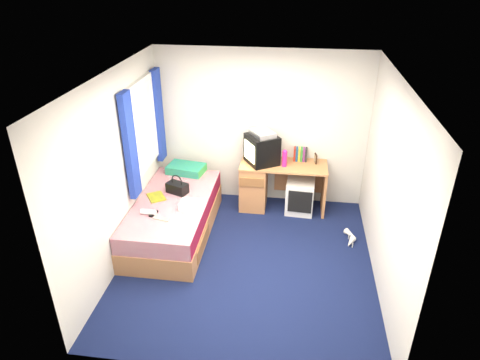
# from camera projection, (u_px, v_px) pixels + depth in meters

# --- Properties ---
(ground) EXTENTS (3.40, 3.40, 0.00)m
(ground) POSITION_uv_depth(u_px,v_px,m) (247.00, 261.00, 5.56)
(ground) COLOR #0C1438
(ground) RESTS_ON ground
(room_shell) EXTENTS (3.40, 3.40, 3.40)m
(room_shell) POSITION_uv_depth(u_px,v_px,m) (248.00, 160.00, 4.89)
(room_shell) COLOR white
(room_shell) RESTS_ON ground
(bed) EXTENTS (1.01, 2.00, 0.54)m
(bed) POSITION_uv_depth(u_px,v_px,m) (174.00, 217.00, 6.01)
(bed) COLOR tan
(bed) RESTS_ON ground
(pillow) EXTENTS (0.60, 0.44, 0.12)m
(pillow) POSITION_uv_depth(u_px,v_px,m) (186.00, 169.00, 6.62)
(pillow) COLOR #166E95
(pillow) RESTS_ON bed
(desk) EXTENTS (1.30, 0.55, 0.75)m
(desk) POSITION_uv_depth(u_px,v_px,m) (265.00, 183.00, 6.62)
(desk) COLOR tan
(desk) RESTS_ON ground
(storage_cube) EXTENTS (0.44, 0.44, 0.52)m
(storage_cube) POSITION_uv_depth(u_px,v_px,m) (300.00, 196.00, 6.55)
(storage_cube) COLOR white
(storage_cube) RESTS_ON ground
(crt_tv) EXTENTS (0.58, 0.59, 0.44)m
(crt_tv) POSITION_uv_depth(u_px,v_px,m) (262.00, 149.00, 6.37)
(crt_tv) COLOR black
(crt_tv) RESTS_ON desk
(vcr) EXTENTS (0.44, 0.47, 0.07)m
(vcr) POSITION_uv_depth(u_px,v_px,m) (262.00, 133.00, 6.26)
(vcr) COLOR silver
(vcr) RESTS_ON crt_tv
(book_row) EXTENTS (0.20, 0.13, 0.20)m
(book_row) POSITION_uv_depth(u_px,v_px,m) (300.00, 154.00, 6.50)
(book_row) COLOR maroon
(book_row) RESTS_ON desk
(picture_frame) EXTENTS (0.04, 0.12, 0.14)m
(picture_frame) POSITION_uv_depth(u_px,v_px,m) (316.00, 158.00, 6.44)
(picture_frame) COLOR black
(picture_frame) RESTS_ON desk
(pink_water_bottle) EXTENTS (0.08, 0.08, 0.24)m
(pink_water_bottle) POSITION_uv_depth(u_px,v_px,m) (285.00, 159.00, 6.31)
(pink_water_bottle) COLOR #EF2183
(pink_water_bottle) RESTS_ON desk
(aerosol_can) EXTENTS (0.06, 0.06, 0.17)m
(aerosol_can) POSITION_uv_depth(u_px,v_px,m) (273.00, 156.00, 6.48)
(aerosol_can) COLOR white
(aerosol_can) RESTS_ON desk
(handbag) EXTENTS (0.34, 0.27, 0.28)m
(handbag) POSITION_uv_depth(u_px,v_px,m) (177.00, 187.00, 6.04)
(handbag) COLOR black
(handbag) RESTS_ON bed
(towel) EXTENTS (0.28, 0.24, 0.09)m
(towel) POSITION_uv_depth(u_px,v_px,m) (190.00, 205.00, 5.68)
(towel) COLOR white
(towel) RESTS_ON bed
(magazine) EXTENTS (0.33, 0.35, 0.01)m
(magazine) POSITION_uv_depth(u_px,v_px,m) (156.00, 197.00, 5.95)
(magazine) COLOR #F1F41B
(magazine) RESTS_ON bed
(water_bottle) EXTENTS (0.20, 0.07, 0.07)m
(water_bottle) POSITION_uv_depth(u_px,v_px,m) (148.00, 212.00, 5.55)
(water_bottle) COLOR white
(water_bottle) RESTS_ON bed
(colour_swatch_fan) EXTENTS (0.23, 0.10, 0.01)m
(colour_swatch_fan) POSITION_uv_depth(u_px,v_px,m) (161.00, 219.00, 5.46)
(colour_swatch_fan) COLOR orange
(colour_swatch_fan) RESTS_ON bed
(remote_control) EXTENTS (0.09, 0.17, 0.02)m
(remote_control) POSITION_uv_depth(u_px,v_px,m) (154.00, 214.00, 5.56)
(remote_control) COLOR black
(remote_control) RESTS_ON bed
(window_assembly) EXTENTS (0.11, 1.42, 1.40)m
(window_assembly) POSITION_uv_depth(u_px,v_px,m) (144.00, 128.00, 5.88)
(window_assembly) COLOR silver
(window_assembly) RESTS_ON room_shell
(white_heels) EXTENTS (0.21, 0.42, 0.09)m
(white_heels) POSITION_uv_depth(u_px,v_px,m) (351.00, 238.00, 5.94)
(white_heels) COLOR silver
(white_heels) RESTS_ON ground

